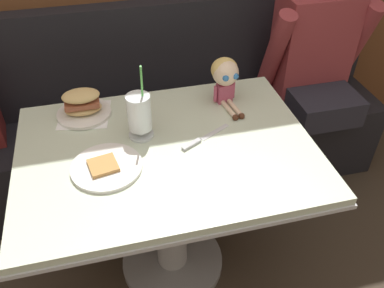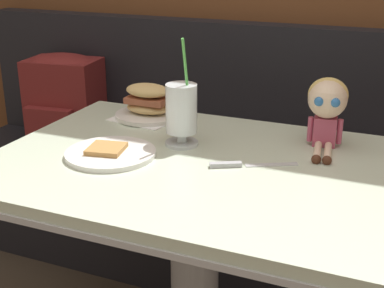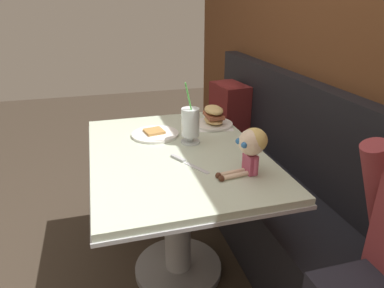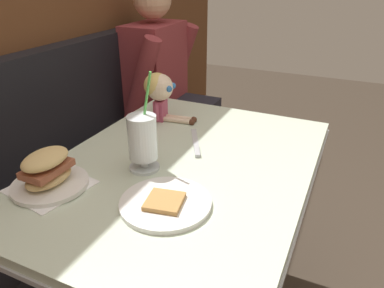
{
  "view_description": "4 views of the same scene",
  "coord_description": "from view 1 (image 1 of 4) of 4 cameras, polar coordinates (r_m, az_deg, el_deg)",
  "views": [
    {
      "loc": [
        -0.19,
        -0.95,
        1.71
      ],
      "look_at": [
        0.09,
        0.15,
        0.77
      ],
      "focal_mm": 37.66,
      "sensor_mm": 36.0,
      "label": 1
    },
    {
      "loc": [
        0.52,
        -1.07,
        1.29
      ],
      "look_at": [
        -0.0,
        0.16,
        0.79
      ],
      "focal_mm": 50.83,
      "sensor_mm": 36.0,
      "label": 2
    },
    {
      "loc": [
        1.48,
        -0.15,
        1.43
      ],
      "look_at": [
        0.01,
        0.26,
        0.77
      ],
      "focal_mm": 32.46,
      "sensor_mm": 36.0,
      "label": 3
    },
    {
      "loc": [
        -0.93,
        -0.29,
        1.33
      ],
      "look_at": [
        0.08,
        0.18,
        0.77
      ],
      "focal_mm": 34.0,
      "sensor_mm": 36.0,
      "label": 4
    }
  ],
  "objects": [
    {
      "name": "booth_bench",
      "position": [
        2.25,
        -6.29,
        1.45
      ],
      "size": [
        2.6,
        0.48,
        1.0
      ],
      "color": "black",
      "rests_on": "ground"
    },
    {
      "name": "diner_table",
      "position": [
        1.63,
        -3.32,
        -5.79
      ],
      "size": [
        1.11,
        0.81,
        0.74
      ],
      "color": "beige",
      "rests_on": "ground"
    },
    {
      "name": "toast_plate",
      "position": [
        1.44,
        -12.05,
        -3.19
      ],
      "size": [
        0.25,
        0.25,
        0.03
      ],
      "color": "white",
      "rests_on": "diner_table"
    },
    {
      "name": "milkshake_glass",
      "position": [
        1.51,
        -7.46,
        4.16
      ],
      "size": [
        0.1,
        0.1,
        0.31
      ],
      "color": "silver",
      "rests_on": "diner_table"
    },
    {
      "name": "sandwich_plate",
      "position": [
        1.7,
        -15.22,
        5.27
      ],
      "size": [
        0.23,
        0.23,
        0.12
      ],
      "color": "white",
      "rests_on": "diner_table"
    },
    {
      "name": "butter_knife",
      "position": [
        1.52,
        0.88,
        0.43
      ],
      "size": [
        0.22,
        0.13,
        0.01
      ],
      "color": "silver",
      "rests_on": "diner_table"
    },
    {
      "name": "seated_doll",
      "position": [
        1.69,
        4.74,
        9.73
      ],
      "size": [
        0.13,
        0.22,
        0.2
      ],
      "color": "#B74C6B",
      "rests_on": "diner_table"
    },
    {
      "name": "diner_patron",
      "position": [
        2.25,
        16.99,
        12.52
      ],
      "size": [
        0.55,
        0.48,
        0.81
      ],
      "color": "maroon",
      "rests_on": "booth_bench"
    }
  ]
}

